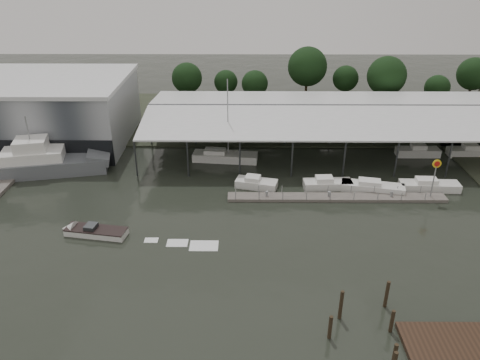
{
  "coord_description": "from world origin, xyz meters",
  "views": [
    {
      "loc": [
        2.93,
        -42.82,
        29.13
      ],
      "look_at": [
        2.57,
        10.32,
        2.5
      ],
      "focal_mm": 35.0,
      "sensor_mm": 36.0,
      "label": 1
    }
  ],
  "objects_px": {
    "shell_fuel_sign": "(435,172)",
    "grey_trawler": "(44,162)",
    "speedboat_underway": "(91,231)",
    "white_sailboat": "(224,157)"
  },
  "relations": [
    {
      "from": "grey_trawler",
      "to": "white_sailboat",
      "type": "xyz_separation_m",
      "value": [
        25.6,
        4.21,
        -0.93
      ]
    },
    {
      "from": "grey_trawler",
      "to": "white_sailboat",
      "type": "height_order",
      "value": "white_sailboat"
    },
    {
      "from": "white_sailboat",
      "to": "shell_fuel_sign",
      "type": "bearing_deg",
      "value": -17.89
    },
    {
      "from": "shell_fuel_sign",
      "to": "grey_trawler",
      "type": "xyz_separation_m",
      "value": [
        -52.52,
        7.69,
        -2.35
      ]
    },
    {
      "from": "shell_fuel_sign",
      "to": "grey_trawler",
      "type": "height_order",
      "value": "grey_trawler"
    },
    {
      "from": "shell_fuel_sign",
      "to": "speedboat_underway",
      "type": "relative_size",
      "value": 0.3
    },
    {
      "from": "shell_fuel_sign",
      "to": "white_sailboat",
      "type": "bearing_deg",
      "value": 156.15
    },
    {
      "from": "grey_trawler",
      "to": "speedboat_underway",
      "type": "xyz_separation_m",
      "value": [
        11.35,
        -16.15,
        -1.19
      ]
    },
    {
      "from": "grey_trawler",
      "to": "speedboat_underway",
      "type": "bearing_deg",
      "value": -66.68
    },
    {
      "from": "shell_fuel_sign",
      "to": "white_sailboat",
      "type": "relative_size",
      "value": 0.44
    }
  ]
}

